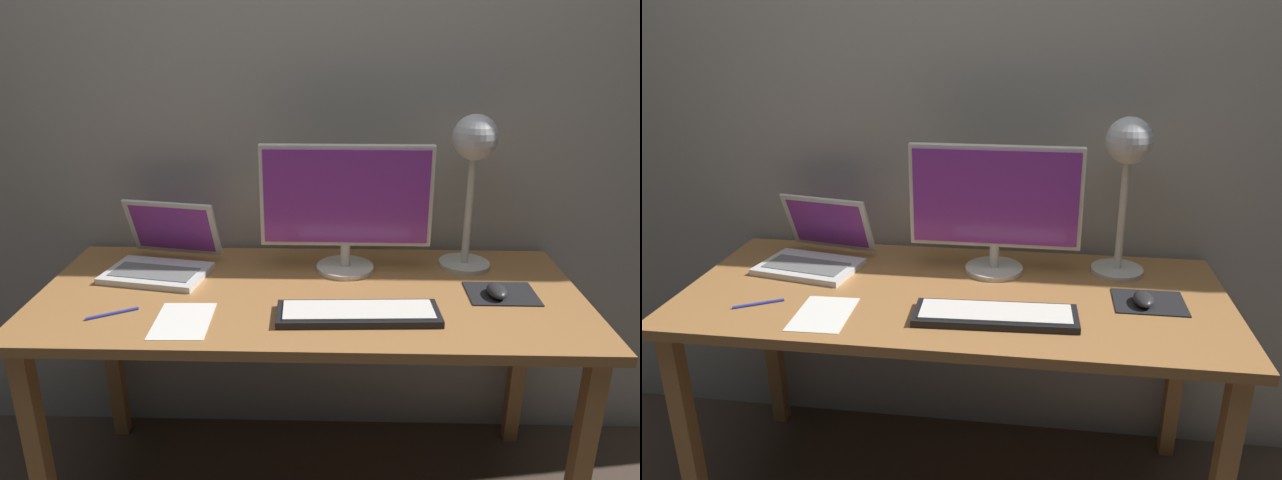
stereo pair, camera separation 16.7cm
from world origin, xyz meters
TOP-DOWN VIEW (x-y plane):
  - back_wall at (0.00, 0.40)m, footprint 4.80×0.06m
  - desk at (0.00, 0.00)m, footprint 1.60×0.70m
  - monitor at (0.11, 0.16)m, footprint 0.53×0.18m
  - keyboard_main at (0.14, -0.16)m, footprint 0.45×0.16m
  - laptop at (-0.47, 0.16)m, footprint 0.35×0.33m
  - desk_lamp at (0.49, 0.21)m, footprint 0.16×0.16m
  - mousepad at (0.56, -0.01)m, footprint 0.20×0.16m
  - mouse at (0.54, -0.03)m, footprint 0.06×0.10m
  - paper_sheet_near_mouse at (-0.33, -0.20)m, footprint 0.15×0.21m
  - pen at (-0.53, -0.17)m, footprint 0.13×0.08m

SIDE VIEW (x-z plane):
  - desk at x=0.00m, z-range 0.29..1.03m
  - paper_sheet_near_mouse at x=-0.33m, z-range 0.74..0.74m
  - mousepad at x=0.56m, z-range 0.74..0.74m
  - pen at x=-0.53m, z-range 0.74..0.75m
  - keyboard_main at x=0.14m, z-range 0.74..0.76m
  - mouse at x=0.54m, z-range 0.74..0.78m
  - laptop at x=-0.47m, z-range 0.69..0.91m
  - monitor at x=0.11m, z-range 0.76..1.17m
  - desk_lamp at x=0.49m, z-range 0.85..1.34m
  - back_wall at x=0.00m, z-range 0.00..2.60m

